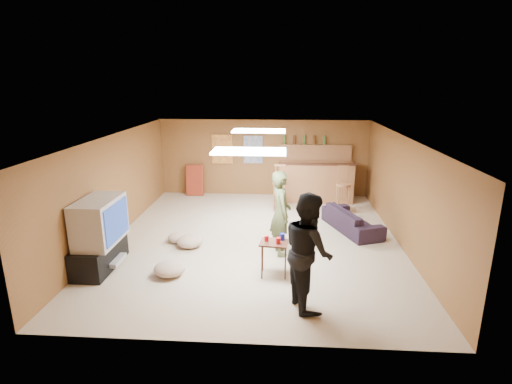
# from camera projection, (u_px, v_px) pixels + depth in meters

# --- Properties ---
(ground) EXTENTS (7.00, 7.00, 0.00)m
(ground) POSITION_uv_depth(u_px,v_px,m) (255.00, 239.00, 8.53)
(ground) COLOR #B8A78D
(ground) RESTS_ON ground
(ceiling) EXTENTS (6.00, 7.00, 0.02)m
(ceiling) POSITION_uv_depth(u_px,v_px,m) (255.00, 137.00, 7.94)
(ceiling) COLOR silver
(ceiling) RESTS_ON ground
(wall_back) EXTENTS (6.00, 0.02, 2.20)m
(wall_back) POSITION_uv_depth(u_px,v_px,m) (263.00, 158.00, 11.60)
(wall_back) COLOR brown
(wall_back) RESTS_ON ground
(wall_front) EXTENTS (6.00, 0.02, 2.20)m
(wall_front) POSITION_uv_depth(u_px,v_px,m) (236.00, 266.00, 4.87)
(wall_front) COLOR brown
(wall_front) RESTS_ON ground
(wall_left) EXTENTS (0.02, 7.00, 2.20)m
(wall_left) POSITION_uv_depth(u_px,v_px,m) (114.00, 187.00, 8.43)
(wall_left) COLOR brown
(wall_left) RESTS_ON ground
(wall_right) EXTENTS (0.02, 7.00, 2.20)m
(wall_right) POSITION_uv_depth(u_px,v_px,m) (404.00, 193.00, 8.05)
(wall_right) COLOR brown
(wall_right) RESTS_ON ground
(tv_stand) EXTENTS (0.55, 1.30, 0.50)m
(tv_stand) POSITION_uv_depth(u_px,v_px,m) (100.00, 255.00, 7.20)
(tv_stand) COLOR black
(tv_stand) RESTS_ON ground
(dvd_box) EXTENTS (0.35, 0.50, 0.08)m
(dvd_box) POSITION_uv_depth(u_px,v_px,m) (112.00, 260.00, 7.21)
(dvd_box) COLOR #B2B2B7
(dvd_box) RESTS_ON tv_stand
(tv_body) EXTENTS (0.60, 1.10, 0.80)m
(tv_body) POSITION_uv_depth(u_px,v_px,m) (100.00, 221.00, 7.02)
(tv_body) COLOR #B2B2B7
(tv_body) RESTS_ON tv_stand
(tv_screen) EXTENTS (0.02, 0.95, 0.65)m
(tv_screen) POSITION_uv_depth(u_px,v_px,m) (117.00, 221.00, 7.00)
(tv_screen) COLOR navy
(tv_screen) RESTS_ON tv_body
(bar_counter) EXTENTS (2.00, 0.60, 1.10)m
(bar_counter) POSITION_uv_depth(u_px,v_px,m) (316.00, 182.00, 11.12)
(bar_counter) COLOR #965E36
(bar_counter) RESTS_ON ground
(bar_lip) EXTENTS (2.10, 0.12, 0.05)m
(bar_lip) POSITION_uv_depth(u_px,v_px,m) (318.00, 164.00, 10.73)
(bar_lip) COLOR #3B1D13
(bar_lip) RESTS_ON bar_counter
(bar_shelf) EXTENTS (2.00, 0.18, 0.05)m
(bar_shelf) POSITION_uv_depth(u_px,v_px,m) (316.00, 145.00, 11.30)
(bar_shelf) COLOR #965E36
(bar_shelf) RESTS_ON bar_backing
(bar_backing) EXTENTS (2.00, 0.14, 0.60)m
(bar_backing) POSITION_uv_depth(u_px,v_px,m) (316.00, 156.00, 11.40)
(bar_backing) COLOR #965E36
(bar_backing) RESTS_ON bar_counter
(poster_left) EXTENTS (0.60, 0.03, 0.85)m
(poster_left) POSITION_uv_depth(u_px,v_px,m) (222.00, 149.00, 11.57)
(poster_left) COLOR #BF3F26
(poster_left) RESTS_ON wall_back
(poster_right) EXTENTS (0.55, 0.03, 0.80)m
(poster_right) POSITION_uv_depth(u_px,v_px,m) (253.00, 150.00, 11.51)
(poster_right) COLOR #334C99
(poster_right) RESTS_ON wall_back
(folding_chair_stack) EXTENTS (0.50, 0.26, 0.91)m
(folding_chair_stack) POSITION_uv_depth(u_px,v_px,m) (195.00, 180.00, 11.71)
(folding_chair_stack) COLOR maroon
(folding_chair_stack) RESTS_ON ground
(ceiling_panel_front) EXTENTS (1.20, 0.60, 0.04)m
(ceiling_panel_front) POSITION_uv_depth(u_px,v_px,m) (249.00, 151.00, 6.50)
(ceiling_panel_front) COLOR white
(ceiling_panel_front) RESTS_ON ceiling
(ceiling_panel_back) EXTENTS (1.20, 0.60, 0.04)m
(ceiling_panel_back) POSITION_uv_depth(u_px,v_px,m) (259.00, 131.00, 9.10)
(ceiling_panel_back) COLOR white
(ceiling_panel_back) RESTS_ON ceiling
(person_olive) EXTENTS (0.52, 0.68, 1.66)m
(person_olive) POSITION_uv_depth(u_px,v_px,m) (281.00, 213.00, 7.64)
(person_olive) COLOR #4B5632
(person_olive) RESTS_ON ground
(person_black) EXTENTS (0.89, 1.01, 1.76)m
(person_black) POSITION_uv_depth(u_px,v_px,m) (308.00, 251.00, 5.84)
(person_black) COLOR black
(person_black) RESTS_ON ground
(sofa) EXTENTS (1.24, 1.84, 0.50)m
(sofa) POSITION_uv_depth(u_px,v_px,m) (352.00, 220.00, 9.00)
(sofa) COLOR black
(sofa) RESTS_ON ground
(tray_table) EXTENTS (0.52, 0.44, 0.62)m
(tray_table) POSITION_uv_depth(u_px,v_px,m) (274.00, 259.00, 6.91)
(tray_table) COLOR #3B1D13
(tray_table) RESTS_ON ground
(cup_red_near) EXTENTS (0.08, 0.08, 0.10)m
(cup_red_near) POSITION_uv_depth(u_px,v_px,m) (267.00, 238.00, 6.84)
(cup_red_near) COLOR red
(cup_red_near) RESTS_ON tray_table
(cup_red_far) EXTENTS (0.08, 0.08, 0.11)m
(cup_red_far) POSITION_uv_depth(u_px,v_px,m) (278.00, 241.00, 6.74)
(cup_red_far) COLOR red
(cup_red_far) RESTS_ON tray_table
(cup_blue) EXTENTS (0.11, 0.11, 0.12)m
(cup_blue) POSITION_uv_depth(u_px,v_px,m) (282.00, 237.00, 6.89)
(cup_blue) COLOR #162197
(cup_blue) RESTS_ON tray_table
(bar_stool_left) EXTENTS (0.54, 0.54, 1.32)m
(bar_stool_left) POSITION_uv_depth(u_px,v_px,m) (279.00, 186.00, 10.30)
(bar_stool_left) COLOR #965E36
(bar_stool_left) RESTS_ON ground
(bar_stool_right) EXTENTS (0.51, 0.51, 1.26)m
(bar_stool_right) POSITION_uv_depth(u_px,v_px,m) (343.00, 188.00, 10.16)
(bar_stool_right) COLOR #965E36
(bar_stool_right) RESTS_ON ground
(cushion_near_tv) EXTENTS (0.55, 0.55, 0.24)m
(cushion_near_tv) POSITION_uv_depth(u_px,v_px,m) (190.00, 241.00, 8.14)
(cushion_near_tv) COLOR tan
(cushion_near_tv) RESTS_ON ground
(cushion_mid) EXTENTS (0.54, 0.54, 0.20)m
(cushion_mid) POSITION_uv_depth(u_px,v_px,m) (178.00, 237.00, 8.39)
(cushion_mid) COLOR tan
(cushion_mid) RESTS_ON ground
(cushion_far) EXTENTS (0.69, 0.69, 0.24)m
(cushion_far) POSITION_uv_depth(u_px,v_px,m) (169.00, 269.00, 6.95)
(cushion_far) COLOR tan
(cushion_far) RESTS_ON ground
(bottle_row) EXTENTS (1.20, 0.08, 0.26)m
(bottle_row) POSITION_uv_depth(u_px,v_px,m) (304.00, 140.00, 11.26)
(bottle_row) COLOR #3F7233
(bottle_row) RESTS_ON bar_shelf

